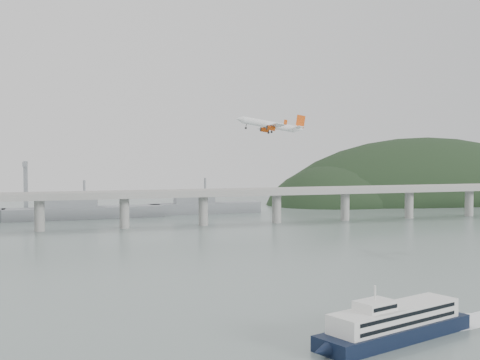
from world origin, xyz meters
name	(u,v)px	position (x,y,z in m)	size (l,w,h in m)	color
ground	(289,295)	(0.00, 0.00, 0.00)	(900.00, 900.00, 0.00)	slate
bridge	(171,199)	(-1.15, 200.00, 17.65)	(800.00, 22.00, 23.90)	#969694
headland	(439,220)	(285.18, 331.75, -19.34)	(365.00, 155.00, 156.00)	black
ferry	(395,324)	(7.92, -54.04, 4.05)	(76.21, 33.92, 14.93)	black
airliner	(271,125)	(26.35, 90.56, 60.12)	(35.24, 31.85, 9.40)	white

